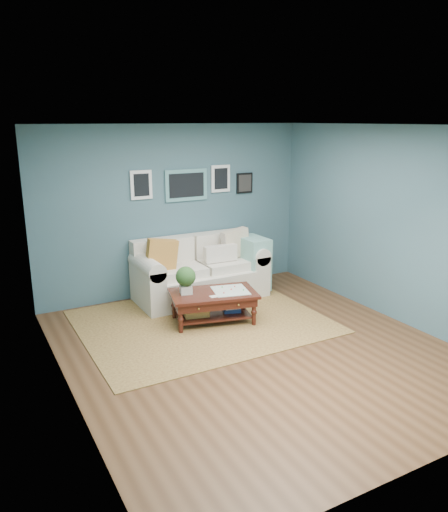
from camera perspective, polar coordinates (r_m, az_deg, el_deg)
room_shell at (r=5.92m, az=3.75°, el=1.61°), size 5.00×5.02×2.70m
area_rug at (r=7.10m, az=-2.55°, el=-7.48°), size 3.29×2.63×0.01m
loveseat at (r=7.95m, az=-2.22°, el=-1.64°), size 2.09×0.95×1.08m
coffee_table at (r=6.96m, az=-1.76°, el=-4.78°), size 1.31×0.95×0.83m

